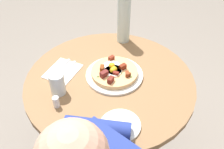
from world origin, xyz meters
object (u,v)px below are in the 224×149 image
at_px(pizza_plate, 114,75).
at_px(salt_shaker, 56,102).
at_px(bread_plate, 120,125).
at_px(water_bottle, 124,19).
at_px(knife, 66,71).
at_px(breakfast_pizza, 114,72).
at_px(fork, 60,69).
at_px(water_glass, 57,84).
at_px(dining_table, 110,104).

distance_m(pizza_plate, salt_shaker, 0.32).
height_order(bread_plate, water_bottle, water_bottle).
bearing_deg(knife, pizza_plate, 109.97).
bearing_deg(pizza_plate, knife, -55.87).
bearing_deg(breakfast_pizza, knife, -56.05).
bearing_deg(knife, water_bottle, 159.90).
bearing_deg(pizza_plate, breakfast_pizza, -26.83).
height_order(fork, water_bottle, water_bottle).
xyz_separation_m(breakfast_pizza, bread_plate, (0.22, 0.21, -0.02)).
height_order(pizza_plate, breakfast_pizza, breakfast_pizza).
xyz_separation_m(pizza_plate, bread_plate, (0.22, 0.21, -0.00)).
xyz_separation_m(fork, knife, (-0.01, 0.03, 0.00)).
height_order(breakfast_pizza, bread_plate, breakfast_pizza).
bearing_deg(bread_plate, knife, -101.37).
distance_m(knife, water_glass, 0.15).
bearing_deg(breakfast_pizza, salt_shaker, -11.73).
bearing_deg(knife, breakfast_pizza, 109.79).
xyz_separation_m(dining_table, bread_plate, (0.18, 0.21, 0.18)).
height_order(knife, water_bottle, water_bottle).
distance_m(breakfast_pizza, knife, 0.24).
relative_size(dining_table, salt_shaker, 15.51).
distance_m(water_glass, salt_shaker, 0.09).
distance_m(knife, salt_shaker, 0.22).
bearing_deg(knife, fork, -90.00).
distance_m(breakfast_pizza, fork, 0.28).
bearing_deg(water_bottle, water_glass, 3.87).
relative_size(pizza_plate, breakfast_pizza, 1.23).
distance_m(dining_table, knife, 0.29).
relative_size(water_glass, salt_shaker, 2.02).
bearing_deg(water_bottle, bread_plate, 37.08).
bearing_deg(bread_plate, salt_shaker, -71.49).
distance_m(fork, knife, 0.04).
bearing_deg(water_glass, pizza_plate, 153.83).
relative_size(dining_table, bread_plate, 4.96).
relative_size(water_bottle, salt_shaker, 5.16).
distance_m(breakfast_pizza, salt_shaker, 0.32).
bearing_deg(fork, water_glass, 32.80).
bearing_deg(breakfast_pizza, pizza_plate, 153.17).
bearing_deg(salt_shaker, breakfast_pizza, 168.27).
relative_size(pizza_plate, water_bottle, 1.02).
xyz_separation_m(pizza_plate, salt_shaker, (0.31, -0.07, 0.02)).
bearing_deg(water_glass, dining_table, 150.06).
height_order(pizza_plate, water_bottle, water_bottle).
bearing_deg(bread_plate, water_glass, -84.75).
height_order(breakfast_pizza, salt_shaker, breakfast_pizza).
xyz_separation_m(dining_table, salt_shaker, (0.28, -0.07, 0.21)).
bearing_deg(salt_shaker, dining_table, 166.58).
bearing_deg(dining_table, bread_plate, 49.08).
bearing_deg(water_bottle, fork, -10.52).
bearing_deg(bread_plate, water_bottle, -142.92).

